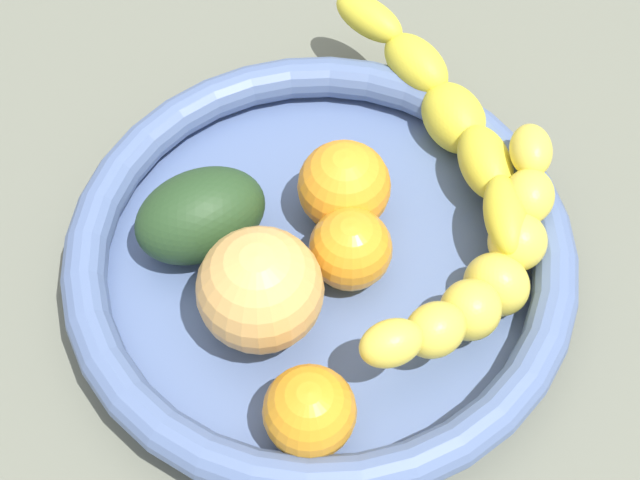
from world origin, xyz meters
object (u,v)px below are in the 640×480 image
at_px(banana_draped_right, 446,113).
at_px(peach_blush, 260,290).
at_px(banana_draped_left, 487,267).
at_px(orange_mid_left, 351,249).
at_px(avocado_dark, 200,217).
at_px(orange_mid_right, 310,412).
at_px(orange_front, 344,186).
at_px(fruit_bowl, 320,259).

distance_m(banana_draped_right, peach_blush, 0.19).
distance_m(banana_draped_left, orange_mid_left, 0.09).
bearing_deg(avocado_dark, orange_mid_right, -47.76).
bearing_deg(avocado_dark, orange_front, 27.76).
bearing_deg(banana_draped_left, fruit_bowl, -178.39).
height_order(fruit_bowl, orange_mid_left, orange_mid_left).
bearing_deg(orange_mid_left, banana_draped_left, 1.75).
xyz_separation_m(fruit_bowl, peach_blush, (-0.03, -0.05, 0.03)).
bearing_deg(fruit_bowl, orange_mid_left, 0.99).
bearing_deg(peach_blush, fruit_bowl, 62.99).
bearing_deg(fruit_bowl, peach_blush, -117.01).
distance_m(banana_draped_left, orange_front, 0.11).
distance_m(orange_mid_left, avocado_dark, 0.10).
relative_size(banana_draped_left, peach_blush, 2.60).
bearing_deg(orange_mid_left, peach_blush, -132.27).
xyz_separation_m(fruit_bowl, orange_front, (0.01, 0.04, 0.02)).
distance_m(fruit_bowl, peach_blush, 0.06).
bearing_deg(banana_draped_right, orange_mid_right, -99.09).
bearing_deg(banana_draped_right, orange_front, -124.49).
distance_m(orange_front, orange_mid_right, 0.16).
relative_size(banana_draped_left, avocado_dark, 2.32).
relative_size(orange_front, orange_mid_right, 1.13).
height_order(banana_draped_left, banana_draped_right, banana_draped_left).
bearing_deg(peach_blush, avocado_dark, 138.57).
height_order(orange_mid_left, avocado_dark, avocado_dark).
height_order(banana_draped_right, orange_mid_right, orange_mid_right).
bearing_deg(orange_mid_right, banana_draped_right, 80.91).
bearing_deg(orange_front, fruit_bowl, -97.01).
distance_m(orange_front, orange_mid_left, 0.05).
bearing_deg(orange_mid_left, banana_draped_right, 72.00).
distance_m(fruit_bowl, banana_draped_right, 0.14).
bearing_deg(fruit_bowl, banana_draped_right, 64.07).
bearing_deg(banana_draped_left, banana_draped_right, 110.96).
bearing_deg(banana_draped_left, orange_mid_left, -178.25).
bearing_deg(peach_blush, orange_mid_left, 47.73).
distance_m(orange_front, peach_blush, 0.10).
relative_size(orange_front, avocado_dark, 0.71).
relative_size(fruit_bowl, orange_front, 5.38).
bearing_deg(fruit_bowl, orange_mid_right, -78.97).
relative_size(banana_draped_left, banana_draped_right, 0.98).
bearing_deg(banana_draped_right, orange_mid_left, -108.00).
xyz_separation_m(banana_draped_left, avocado_dark, (-0.19, -0.00, -0.01)).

